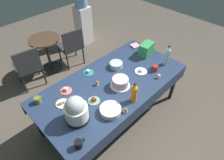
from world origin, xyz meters
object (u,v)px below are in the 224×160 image
Objects in this scene: dessert_plate_sage at (94,100)px; round_cafe_table at (46,49)px; ceramic_snack_bowl at (110,110)px; water_cooler at (83,20)px; slow_cooker at (76,110)px; maroon_chair_left at (28,65)px; coffee_mug_red at (155,68)px; coffee_mug_olive at (38,100)px; dessert_plate_white at (141,71)px; cupcake_vanilla at (126,110)px; coffee_mug_black at (79,144)px; dessert_plate_coral at (66,90)px; cupcake_lemon at (97,83)px; soda_bottle_water at (167,56)px; cupcake_cocoa at (159,76)px; dessert_plate_teal at (88,72)px; potluck_table at (112,86)px; glass_salad_bowl at (116,65)px; maroon_chair_right at (71,45)px; soda_bottle_orange_juice at (134,93)px; soda_carton at (146,49)px; frosted_layer_cake at (120,82)px; dessert_plate_cream at (62,103)px.

dessert_plate_sage is 0.22× the size of round_cafe_table.
water_cooler is at bearing 58.51° from ceramic_snack_bowl.
slow_cooker reaches higher than maroon_chair_left.
maroon_chair_left reaches higher than ceramic_snack_bowl.
coffee_mug_olive is at bearing 156.64° from coffee_mug_red.
dessert_plate_white is 2.02m from maroon_chair_left.
slow_cooker is at bearing 145.32° from cupcake_vanilla.
ceramic_snack_bowl is at bearing 9.19° from coffee_mug_black.
dessert_plate_coral is (-0.18, 0.67, -0.02)m from ceramic_snack_bowl.
soda_bottle_water is at bearing -20.59° from cupcake_lemon.
coffee_mug_olive is (-1.46, 0.81, 0.01)m from cupcake_cocoa.
coffee_mug_olive is (-0.81, 0.01, 0.03)m from dessert_plate_teal.
potluck_table is at bearing -29.96° from dessert_plate_coral.
maroon_chair_right reaches higher than glass_salad_bowl.
soda_bottle_orange_juice is at bearing -89.77° from round_cafe_table.
coffee_mug_black is (-0.20, -0.28, -0.11)m from slow_cooker.
slow_cooker is at bearing -108.82° from dessert_plate_coral.
dessert_plate_white is at bearing -42.36° from dessert_plate_teal.
soda_bottle_water is 1.82m from coffee_mug_black.
round_cafe_table is at bearing 71.22° from slow_cooker.
coffee_mug_black is (-0.36, -0.76, 0.03)m from dessert_plate_coral.
coffee_mug_red is 0.14× the size of maroon_chair_right.
cupcake_lemon and cupcake_vanilla have the same top height.
soda_carton reaches higher than potluck_table.
maroon_chair_right is (0.43, 2.01, -0.40)m from soda_bottle_orange_juice.
cupcake_vanilla is (-0.28, -0.36, -0.03)m from frosted_layer_cake.
dessert_plate_cream is at bearing 162.17° from coffee_mug_red.
cupcake_vanilla is at bearing -44.61° from ceramic_snack_bowl.
soda_bottle_orange_juice reaches higher than glass_salad_bowl.
potluck_table is at bearing -144.97° from glass_salad_bowl.
cupcake_cocoa is 2.29m from maroon_chair_left.
cupcake_cocoa is 0.22× the size of soda_bottle_orange_juice.
dessert_plate_teal is at bearing 57.47° from dessert_plate_sage.
soda_bottle_water reaches higher than cupcake_lemon.
slow_cooker reaches higher than cupcake_vanilla.
dessert_plate_coral is at bearing -133.08° from water_cooler.
frosted_layer_cake is 0.46m from cupcake_vanilla.
soda_bottle_water is 2.41m from maroon_chair_left.
cupcake_cocoa is 2.01m from maroon_chair_right.
dessert_plate_sage is 0.43m from dessert_plate_coral.
soda_carton is at bearing 26.79° from cupcake_vanilla.
dessert_plate_sage is at bearing 35.23° from coffee_mug_black.
ceramic_snack_bowl is 3.84× the size of cupcake_cocoa.
dessert_plate_coral is 0.84m from coffee_mug_black.
cupcake_cocoa is (0.25, -0.61, -0.01)m from glass_salad_bowl.
dessert_plate_cream is at bearing 174.61° from cupcake_lemon.
ceramic_snack_bowl is 0.21× the size of water_cooler.
ceramic_snack_bowl is 0.86× the size of soda_bottle_orange_juice.
frosted_layer_cake is 0.45m from dessert_plate_sage.
coffee_mug_olive reaches higher than glass_salad_bowl.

